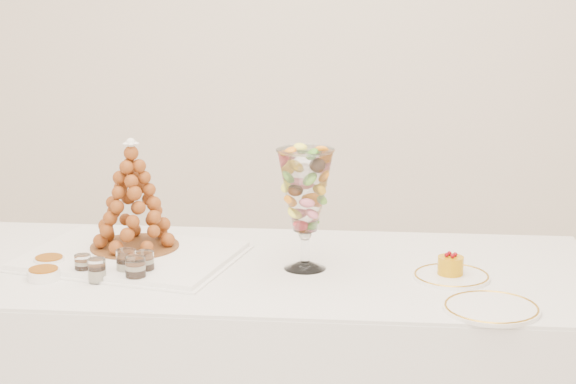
# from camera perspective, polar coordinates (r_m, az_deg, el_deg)

# --- Properties ---
(lace_tray) EXTENTS (0.67, 0.56, 0.02)m
(lace_tray) POSITION_cam_1_polar(r_m,az_deg,el_deg) (2.93, -9.31, -3.77)
(lace_tray) COLOR white
(lace_tray) RESTS_ON buffet_table
(macaron_vase) EXTENTS (0.16, 0.16, 0.35)m
(macaron_vase) POSITION_cam_1_polar(r_m,az_deg,el_deg) (2.75, 1.03, -0.00)
(macaron_vase) COLOR white
(macaron_vase) RESTS_ON buffet_table
(cake_plate) EXTENTS (0.22, 0.22, 0.01)m
(cake_plate) POSITION_cam_1_polar(r_m,az_deg,el_deg) (2.76, 9.66, -4.96)
(cake_plate) COLOR white
(cake_plate) RESTS_ON buffet_table
(spare_plate) EXTENTS (0.25, 0.25, 0.01)m
(spare_plate) POSITION_cam_1_polar(r_m,az_deg,el_deg) (2.54, 11.96, -6.77)
(spare_plate) COLOR white
(spare_plate) RESTS_ON buffet_table
(verrine_a) EXTENTS (0.06, 0.06, 0.06)m
(verrine_a) POSITION_cam_1_polar(r_m,az_deg,el_deg) (2.80, -12.07, -4.27)
(verrine_a) COLOR white
(verrine_a) RESTS_ON buffet_table
(verrine_b) EXTENTS (0.07, 0.07, 0.08)m
(verrine_b) POSITION_cam_1_polar(r_m,az_deg,el_deg) (2.77, -9.56, -4.18)
(verrine_b) COLOR white
(verrine_b) RESTS_ON buffet_table
(verrine_c) EXTENTS (0.05, 0.05, 0.07)m
(verrine_c) POSITION_cam_1_polar(r_m,az_deg,el_deg) (2.76, -8.48, -4.23)
(verrine_c) COLOR white
(verrine_c) RESTS_ON buffet_table
(verrine_d) EXTENTS (0.06, 0.06, 0.07)m
(verrine_d) POSITION_cam_1_polar(r_m,az_deg,el_deg) (2.73, -11.26, -4.58)
(verrine_d) COLOR white
(verrine_d) RESTS_ON buffet_table
(verrine_e) EXTENTS (0.07, 0.07, 0.08)m
(verrine_e) POSITION_cam_1_polar(r_m,az_deg,el_deg) (2.70, -9.02, -4.61)
(verrine_e) COLOR white
(verrine_e) RESTS_ON buffet_table
(ramekin_back) EXTENTS (0.09, 0.09, 0.03)m
(ramekin_back) POSITION_cam_1_polar(r_m,az_deg,el_deg) (2.90, -13.97, -4.07)
(ramekin_back) COLOR white
(ramekin_back) RESTS_ON buffet_table
(ramekin_front) EXTENTS (0.09, 0.09, 0.03)m
(ramekin_front) POSITION_cam_1_polar(r_m,az_deg,el_deg) (2.80, -14.28, -4.76)
(ramekin_front) COLOR white
(ramekin_front) RESTS_ON buffet_table
(croquembouche) EXTENTS (0.27, 0.27, 0.34)m
(croquembouche) POSITION_cam_1_polar(r_m,az_deg,el_deg) (2.94, -9.19, -0.17)
(croquembouche) COLOR brown
(croquembouche) RESTS_ON lace_tray
(mousse_cake) EXTENTS (0.07, 0.07, 0.06)m
(mousse_cake) POSITION_cam_1_polar(r_m,az_deg,el_deg) (2.76, 9.61, -4.29)
(mousse_cake) COLOR #C88D09
(mousse_cake) RESTS_ON cake_plate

